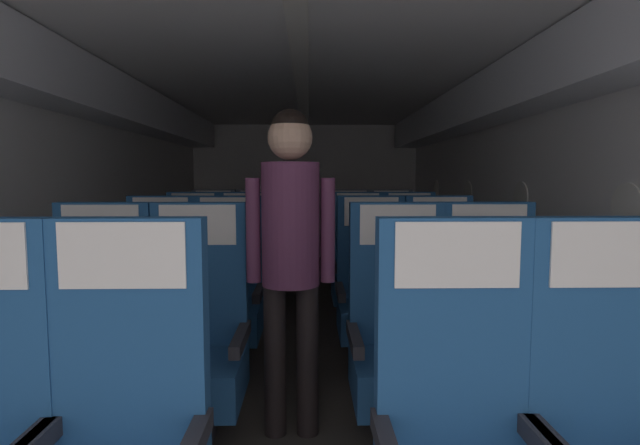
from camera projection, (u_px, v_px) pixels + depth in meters
The scene contains 19 objects.
ground at pixel (302, 335), 3.99m from camera, with size 3.83×8.30×0.02m, color #3D3833.
fuselage_shell at pixel (302, 140), 4.12m from camera, with size 3.71×7.95×2.18m.
seat_b_left_window at pixel (98, 342), 2.38m from camera, with size 0.50×0.49×1.15m.
seat_b_left_aisle at pixel (196, 342), 2.38m from camera, with size 0.50×0.49×1.15m.
seat_b_right_aisle at pixel (492, 340), 2.42m from camera, with size 0.50×0.49×1.15m.
seat_b_right_window at pixel (399, 341), 2.39m from camera, with size 0.50×0.49×1.15m.
seat_c_left_window at pixel (159, 296), 3.33m from camera, with size 0.50×0.49×1.15m.
seat_c_left_aisle at pixel (227, 296), 3.33m from camera, with size 0.50×0.49×1.15m.
seat_c_right_aisle at pixel (441, 294), 3.38m from camera, with size 0.50×0.49×1.15m.
seat_c_right_window at pixel (372, 294), 3.37m from camera, with size 0.50×0.49×1.15m.
seat_d_left_window at pixel (192, 269), 4.30m from camera, with size 0.50×0.49×1.15m.
seat_d_left_aisle at pixel (245, 269), 4.32m from camera, with size 0.50×0.49×1.15m.
seat_d_right_aisle at pixel (410, 269), 4.34m from camera, with size 0.50×0.49×1.15m.
seat_d_right_window at pixel (358, 269), 4.33m from camera, with size 0.50×0.49×1.15m.
seat_e_left_window at pixel (213, 253), 5.27m from camera, with size 0.50×0.49×1.15m.
seat_e_left_aisle at pixel (258, 253), 5.27m from camera, with size 0.50×0.49×1.15m.
seat_e_right_aisle at pixel (392, 252), 5.29m from camera, with size 0.50×0.49×1.15m.
seat_e_right_window at pixel (350, 252), 5.30m from camera, with size 0.50×0.49×1.15m.
flight_attendant at pixel (291, 238), 2.35m from camera, with size 0.43×0.28×1.60m.
Camera 1 is at (0.06, 0.05, 1.27)m, focal length 27.39 mm.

